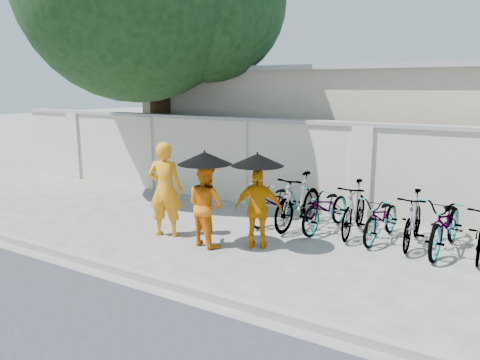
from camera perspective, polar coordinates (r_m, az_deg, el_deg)
The scene contains 16 objects.
ground at distance 8.61m, azimuth -5.12°, elevation -7.83°, with size 80.00×80.00×0.00m, color #A4A39E.
kerb at distance 7.39m, azimuth -13.17°, elevation -10.94°, with size 40.00×0.16×0.12m, color gray.
compound_wall at distance 10.60m, azimuth 9.61°, elevation 1.32°, with size 20.00×0.30×2.00m, color beige.
building_behind at distance 13.85m, azimuth 19.55°, elevation 5.68°, with size 14.00×6.00×3.20m, color #BEB099.
monk_left at distance 8.96m, azimuth -9.11°, elevation -1.13°, with size 0.66×0.43×1.81m, color orange.
monk_center at distance 8.37m, azimuth -4.20°, elevation -3.08°, with size 0.72×0.56×1.48m, color orange.
parasol_center at distance 8.10m, azimuth -4.33°, elevation 2.68°, with size 0.95×0.95×0.88m.
monk_right at distance 8.21m, azimuth 2.24°, elevation -3.53°, with size 0.84×0.35×1.43m, color orange.
parasol_right at distance 7.95m, azimuth 2.14°, elevation 2.48°, with size 0.91×0.91×0.89m.
bike_0 at distance 9.82m, azimuth 4.30°, elevation -2.66°, with size 0.59×1.70×0.89m, color gray.
bike_1 at distance 9.52m, azimuth 7.14°, elevation -2.51°, with size 0.52×1.84×1.11m, color gray.
bike_2 at distance 9.44m, azimuth 10.49°, elevation -3.33°, with size 0.61×1.74×0.92m, color gray.
bike_3 at distance 9.27m, azimuth 13.74°, elevation -3.36°, with size 0.49×1.73×1.04m, color gray.
bike_4 at distance 9.08m, azimuth 16.91°, elevation -4.41°, with size 0.57×1.64×0.86m, color gray.
bike_5 at distance 8.93m, azimuth 20.34°, elevation -4.48°, with size 0.46×1.65×0.99m, color gray.
bike_6 at distance 8.81m, azimuth 23.85°, elevation -4.88°, with size 0.67×1.93×1.01m, color gray.
Camera 1 is at (4.89, -6.49, 2.84)m, focal length 35.00 mm.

